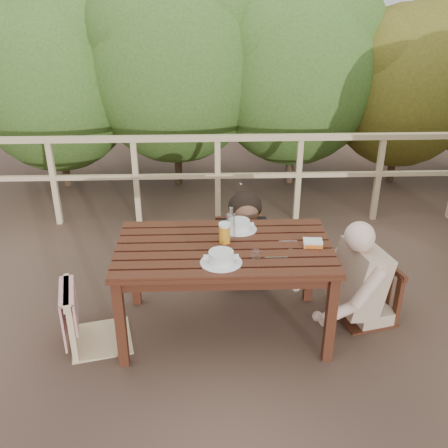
{
  "coord_description": "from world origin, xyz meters",
  "views": [
    {
      "loc": [
        -0.12,
        -3.27,
        2.51
      ],
      "look_at": [
        0.0,
        0.05,
        0.9
      ],
      "focal_mm": 40.66,
      "sensor_mm": 36.0,
      "label": 1
    }
  ],
  "objects_px": {
    "chair_far": "(242,228)",
    "diner_right": "(377,239)",
    "bottle": "(231,224)",
    "woman": "(242,207)",
    "chair_left": "(95,289)",
    "soup_far": "(239,225)",
    "butter_tub": "(313,244)",
    "bread_roll": "(222,260)",
    "table": "(224,289)",
    "beer_glass": "(225,234)",
    "tumbler": "(256,256)",
    "soup_near": "(221,258)",
    "chair_right": "(369,270)"
  },
  "relations": [
    {
      "from": "chair_left",
      "to": "tumbler",
      "type": "distance_m",
      "value": 1.21
    },
    {
      "from": "woman",
      "to": "bottle",
      "type": "xyz_separation_m",
      "value": [
        -0.14,
        -0.79,
        0.21
      ]
    },
    {
      "from": "table",
      "to": "soup_far",
      "type": "distance_m",
      "value": 0.51
    },
    {
      "from": "bottle",
      "to": "diner_right",
      "type": "bearing_deg",
      "value": 1.19
    },
    {
      "from": "chair_far",
      "to": "butter_tub",
      "type": "distance_m",
      "value": 1.05
    },
    {
      "from": "woman",
      "to": "bottle",
      "type": "relative_size",
      "value": 4.89
    },
    {
      "from": "chair_left",
      "to": "woman",
      "type": "xyz_separation_m",
      "value": [
        1.15,
        1.0,
        0.2
      ]
    },
    {
      "from": "soup_far",
      "to": "beer_glass",
      "type": "xyz_separation_m",
      "value": [
        -0.12,
        -0.21,
        0.04
      ]
    },
    {
      "from": "table",
      "to": "woman",
      "type": "xyz_separation_m",
      "value": [
        0.2,
        0.89,
        0.29
      ]
    },
    {
      "from": "table",
      "to": "diner_right",
      "type": "xyz_separation_m",
      "value": [
        1.18,
        0.13,
        0.35
      ]
    },
    {
      "from": "bread_roll",
      "to": "tumbler",
      "type": "relative_size",
      "value": 1.57
    },
    {
      "from": "chair_left",
      "to": "soup_far",
      "type": "height_order",
      "value": "chair_left"
    },
    {
      "from": "bread_roll",
      "to": "bottle",
      "type": "xyz_separation_m",
      "value": [
        0.08,
        0.36,
        0.1
      ]
    },
    {
      "from": "woman",
      "to": "butter_tub",
      "type": "bearing_deg",
      "value": 112.17
    },
    {
      "from": "table",
      "to": "chair_left",
      "type": "relative_size",
      "value": 1.7
    },
    {
      "from": "soup_far",
      "to": "butter_tub",
      "type": "distance_m",
      "value": 0.6
    },
    {
      "from": "soup_far",
      "to": "butter_tub",
      "type": "relative_size",
      "value": 1.97
    },
    {
      "from": "table",
      "to": "chair_left",
      "type": "distance_m",
      "value": 0.96
    },
    {
      "from": "chair_right",
      "to": "diner_right",
      "type": "bearing_deg",
      "value": 76.07
    },
    {
      "from": "beer_glass",
      "to": "tumbler",
      "type": "distance_m",
      "value": 0.34
    },
    {
      "from": "chair_far",
      "to": "diner_right",
      "type": "bearing_deg",
      "value": -41.06
    },
    {
      "from": "woman",
      "to": "bottle",
      "type": "bearing_deg",
      "value": 75.82
    },
    {
      "from": "table",
      "to": "soup_near",
      "type": "bearing_deg",
      "value": -97.09
    },
    {
      "from": "bottle",
      "to": "butter_tub",
      "type": "xyz_separation_m",
      "value": [
        0.59,
        -0.13,
        -0.11
      ]
    },
    {
      "from": "chair_left",
      "to": "soup_near",
      "type": "bearing_deg",
      "value": -111.55
    },
    {
      "from": "table",
      "to": "chair_left",
      "type": "bearing_deg",
      "value": -173.43
    },
    {
      "from": "diner_right",
      "to": "bread_roll",
      "type": "relative_size",
      "value": 11.11
    },
    {
      "from": "bottle",
      "to": "soup_near",
      "type": "bearing_deg",
      "value": -103.55
    },
    {
      "from": "beer_glass",
      "to": "tumbler",
      "type": "bearing_deg",
      "value": -52.29
    },
    {
      "from": "soup_far",
      "to": "bread_roll",
      "type": "distance_m",
      "value": 0.54
    },
    {
      "from": "table",
      "to": "tumbler",
      "type": "bearing_deg",
      "value": -45.19
    },
    {
      "from": "chair_left",
      "to": "diner_right",
      "type": "distance_m",
      "value": 2.16
    },
    {
      "from": "soup_near",
      "to": "tumbler",
      "type": "relative_size",
      "value": 3.54
    },
    {
      "from": "beer_glass",
      "to": "chair_right",
      "type": "bearing_deg",
      "value": 3.7
    },
    {
      "from": "chair_right",
      "to": "bottle",
      "type": "xyz_separation_m",
      "value": [
        -1.1,
        -0.02,
        0.43
      ]
    },
    {
      "from": "chair_right",
      "to": "woman",
      "type": "xyz_separation_m",
      "value": [
        -0.95,
        0.76,
        0.22
      ]
    },
    {
      "from": "chair_left",
      "to": "beer_glass",
      "type": "relative_size",
      "value": 5.51
    },
    {
      "from": "diner_right",
      "to": "bottle",
      "type": "bearing_deg",
      "value": 77.26
    },
    {
      "from": "soup_far",
      "to": "bread_roll",
      "type": "xyz_separation_m",
      "value": [
        -0.15,
        -0.52,
        -0.01
      ]
    },
    {
      "from": "butter_tub",
      "to": "woman",
      "type": "bearing_deg",
      "value": 121.39
    },
    {
      "from": "chair_far",
      "to": "diner_right",
      "type": "height_order",
      "value": "diner_right"
    },
    {
      "from": "chair_right",
      "to": "bottle",
      "type": "relative_size",
      "value": 3.25
    },
    {
      "from": "chair_left",
      "to": "soup_far",
      "type": "bearing_deg",
      "value": -83.98
    },
    {
      "from": "tumbler",
      "to": "butter_tub",
      "type": "bearing_deg",
      "value": 23.59
    },
    {
      "from": "chair_right",
      "to": "bread_roll",
      "type": "distance_m",
      "value": 1.28
    },
    {
      "from": "soup_near",
      "to": "tumbler",
      "type": "xyz_separation_m",
      "value": [
        0.24,
        0.03,
        -0.01
      ]
    },
    {
      "from": "chair_left",
      "to": "tumbler",
      "type": "xyz_separation_m",
      "value": [
        1.16,
        -0.11,
        0.31
      ]
    },
    {
      "from": "chair_left",
      "to": "butter_tub",
      "type": "relative_size",
      "value": 6.7
    },
    {
      "from": "chair_far",
      "to": "chair_right",
      "type": "height_order",
      "value": "chair_far"
    },
    {
      "from": "chair_right",
      "to": "butter_tub",
      "type": "height_order",
      "value": "chair_right"
    }
  ]
}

